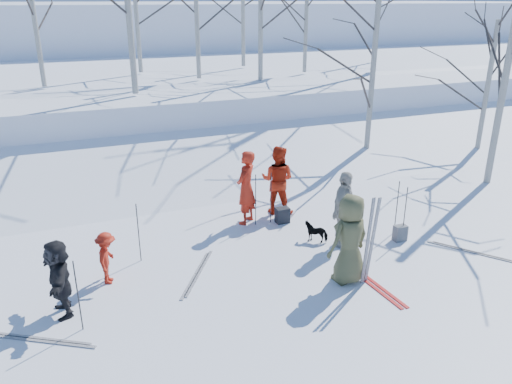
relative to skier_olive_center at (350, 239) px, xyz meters
name	(u,v)px	position (x,y,z in m)	size (l,w,h in m)	color
ground	(283,275)	(-1.11, 0.68, -0.93)	(120.00, 120.00, 0.00)	white
snow_ramp	(193,168)	(-1.11, 7.68, -0.78)	(70.00, 9.50, 1.40)	white
snow_plateau	(139,92)	(-1.11, 17.68, 0.07)	(70.00, 18.00, 2.20)	white
far_hill	(96,40)	(-1.11, 38.68, 1.07)	(90.00, 30.00, 6.00)	white
skier_olive_center	(350,239)	(0.00, 0.00, 0.00)	(0.91, 0.59, 1.86)	#484A2C
skier_red_north	(246,188)	(-0.89, 3.39, 0.02)	(0.69, 0.45, 1.89)	#AA1F0F
skier_redor_behind	(278,180)	(0.10, 3.68, -0.01)	(0.89, 0.69, 1.83)	#B2240D
skier_red_seated	(107,258)	(-4.47, 1.73, -0.38)	(0.70, 0.40, 1.09)	#AA1F0F
skier_cream_east	(343,210)	(0.70, 1.39, -0.03)	(1.05, 0.44, 1.79)	beige
skier_grey_west	(59,278)	(-5.36, 0.95, -0.20)	(1.35, 0.43, 1.46)	black
dog	(316,231)	(0.27, 1.81, -0.69)	(0.26, 0.56, 0.47)	black
upright_ski_left	(368,242)	(0.24, -0.26, 0.02)	(0.07, 0.02, 1.90)	silver
upright_ski_right	(372,241)	(0.35, -0.26, 0.02)	(0.07, 0.02, 1.90)	silver
ski_pair_a	(373,284)	(0.41, -0.33, -0.92)	(0.32, 1.91, 0.02)	red
ski_pair_b	(197,274)	(-2.75, 1.37, -0.92)	(1.17, 1.72, 0.02)	silver
ski_pair_c	(41,340)	(-5.77, 0.27, -0.92)	(1.72, 1.17, 0.02)	silver
ski_pair_d	(473,252)	(3.28, -0.03, -0.92)	(1.26, 1.66, 0.02)	silver
ski_pole_a	(78,296)	(-5.09, 0.31, -0.26)	(0.02, 0.02, 1.34)	black
ski_pole_b	(139,233)	(-3.74, 2.38, -0.26)	(0.02, 0.02, 1.34)	black
ski_pole_c	(397,208)	(2.24, 1.47, -0.26)	(0.02, 0.02, 1.34)	black
ski_pole_d	(256,200)	(-0.72, 3.17, -0.26)	(0.02, 0.02, 1.34)	black
ski_pole_e	(271,198)	(-0.31, 3.16, -0.26)	(0.02, 0.02, 1.34)	black
ski_pole_f	(405,214)	(2.17, 1.08, -0.26)	(0.02, 0.02, 1.34)	black
backpack_red	(347,233)	(0.92, 1.50, -0.72)	(0.32, 0.22, 0.42)	#A62119
backpack_grey	(400,233)	(2.10, 1.08, -0.74)	(0.30, 0.20, 0.38)	#595C61
backpack_dark	(282,215)	(-0.04, 3.04, -0.73)	(0.34, 0.24, 0.40)	black
birch_plateau_a	(261,7)	(3.00, 11.92, 4.10)	(4.55, 4.55, 5.65)	silver
birch_plateau_b	(135,4)	(-1.22, 16.00, 4.18)	(4.68, 4.68, 5.82)	silver
birch_plateau_d	(196,10)	(0.74, 13.22, 3.98)	(4.39, 4.39, 5.41)	silver
birch_plateau_e	(306,18)	(5.73, 13.26, 3.61)	(3.88, 3.88, 4.68)	silver
birch_plateau_h	(243,6)	(3.91, 16.36, 4.05)	(4.49, 4.49, 5.56)	silver
birch_plateau_i	(33,9)	(-5.33, 13.40, 4.05)	(4.48, 4.48, 5.55)	silver
birch_plateau_j	(379,8)	(11.39, 15.94, 3.95)	(4.35, 4.35, 5.36)	silver
birch_edge_b	(505,77)	(7.12, 3.38, 2.30)	(5.12, 5.12, 6.46)	silver
birch_edge_c	(487,91)	(8.99, 5.73, 1.42)	(3.88, 3.88, 4.69)	silver
birch_edge_e	(372,83)	(4.77, 6.54, 1.79)	(4.41, 4.41, 5.44)	silver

